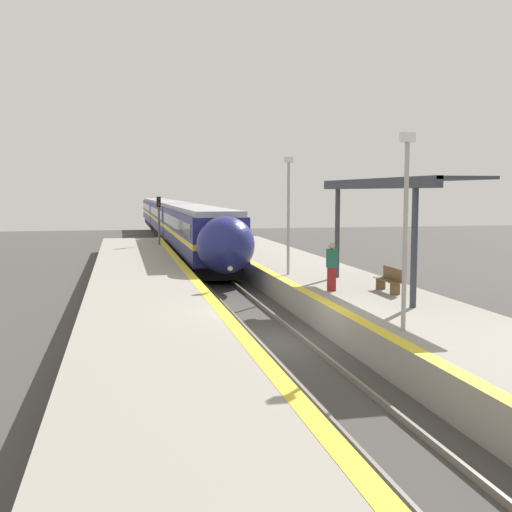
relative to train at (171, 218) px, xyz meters
The scene contains 12 objects.
ground_plane 42.39m from the train, 90.00° to the right, with size 120.00×120.00×0.00m, color #423F3D.
rail_left 42.39m from the train, 90.97° to the right, with size 0.08×90.00×0.15m, color slate.
rail_right 42.39m from the train, 89.03° to the right, with size 0.08×90.00×0.15m, color slate.
train is the anchor object (origin of this frame).
platform_right 42.54m from the train, 84.77° to the right, with size 4.55×64.00×1.02m.
platform_left 42.54m from the train, 95.14° to the right, with size 4.43×64.00×1.02m.
platform_bench 40.00m from the train, 83.22° to the right, with size 0.44×1.69×0.89m.
person_waiting 39.15m from the train, 85.99° to the right, with size 0.36×0.23×1.77m.
railway_signal 17.24m from the train, 97.20° to the right, with size 0.28×0.28×4.27m.
lamppost_near 45.95m from the train, 87.02° to the right, with size 0.36×0.20×5.09m.
lamppost_mid 34.33m from the train, 86.00° to the right, with size 0.36×0.20×5.09m.
station_canopy 39.54m from the train, 83.13° to the right, with size 2.02×10.19×4.07m.
Camera 1 is at (-4.76, -18.74, 4.62)m, focal length 45.00 mm.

